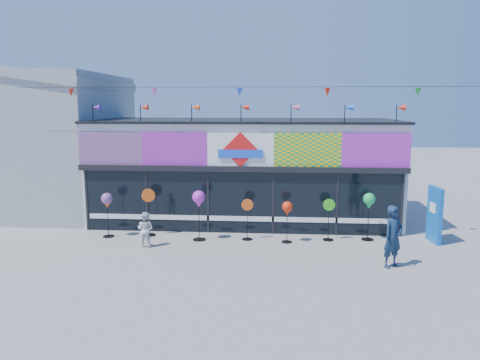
# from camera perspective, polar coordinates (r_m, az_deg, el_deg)

# --- Properties ---
(ground) EXTENTS (80.00, 80.00, 0.00)m
(ground) POSITION_cam_1_polar(r_m,az_deg,el_deg) (14.20, -1.02, -10.15)
(ground) COLOR gray
(ground) RESTS_ON ground
(kite_shop) EXTENTS (16.00, 5.70, 5.31)m
(kite_shop) POSITION_cam_1_polar(r_m,az_deg,el_deg) (19.50, 0.61, 1.36)
(kite_shop) COLOR silver
(kite_shop) RESTS_ON ground
(neighbour_building) EXTENTS (8.18, 7.20, 6.87)m
(neighbour_building) POSITION_cam_1_polar(r_m,az_deg,el_deg) (23.31, -24.63, 4.66)
(neighbour_building) COLOR #A3A5A8
(neighbour_building) RESTS_ON ground
(blue_sign) EXTENTS (0.24, 0.97, 1.93)m
(blue_sign) POSITION_cam_1_polar(r_m,az_deg,el_deg) (17.43, 22.63, -3.90)
(blue_sign) COLOR blue
(blue_sign) RESTS_ON ground
(spinner_0) EXTENTS (0.41, 0.41, 1.60)m
(spinner_0) POSITION_cam_1_polar(r_m,az_deg,el_deg) (17.30, -15.90, -2.58)
(spinner_0) COLOR black
(spinner_0) RESTS_ON ground
(spinner_1) EXTENTS (0.48, 0.44, 1.72)m
(spinner_1) POSITION_cam_1_polar(r_m,az_deg,el_deg) (17.20, -11.06, -3.72)
(spinner_1) COLOR black
(spinner_1) RESTS_ON ground
(spinner_2) EXTENTS (0.45, 0.45, 1.76)m
(spinner_2) POSITION_cam_1_polar(r_m,az_deg,el_deg) (16.28, -5.05, -2.52)
(spinner_2) COLOR black
(spinner_2) RESTS_ON ground
(spinner_3) EXTENTS (0.41, 0.37, 1.45)m
(spinner_3) POSITION_cam_1_polar(r_m,az_deg,el_deg) (16.40, 0.90, -4.69)
(spinner_3) COLOR black
(spinner_3) RESTS_ON ground
(spinner_4) EXTENTS (0.36, 0.36, 1.44)m
(spinner_4) POSITION_cam_1_polar(r_m,az_deg,el_deg) (16.07, 5.78, -3.62)
(spinner_4) COLOR black
(spinner_4) RESTS_ON ground
(spinner_5) EXTENTS (0.41, 0.38, 1.47)m
(spinner_5) POSITION_cam_1_polar(r_m,az_deg,el_deg) (16.62, 10.75, -4.63)
(spinner_5) COLOR black
(spinner_5) RESTS_ON ground
(spinner_6) EXTENTS (0.42, 0.42, 1.68)m
(spinner_6) POSITION_cam_1_polar(r_m,az_deg,el_deg) (16.85, 15.46, -2.65)
(spinner_6) COLOR black
(spinner_6) RESTS_ON ground
(adult_man) EXTENTS (0.80, 0.74, 1.83)m
(adult_man) POSITION_cam_1_polar(r_m,az_deg,el_deg) (14.34, 18.15, -6.59)
(adult_man) COLOR #162945
(adult_man) RESTS_ON ground
(child) EXTENTS (0.63, 0.45, 1.18)m
(child) POSITION_cam_1_polar(r_m,az_deg,el_deg) (16.00, -11.47, -5.90)
(child) COLOR white
(child) RESTS_ON ground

